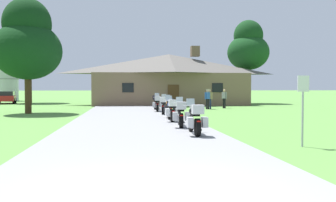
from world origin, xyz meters
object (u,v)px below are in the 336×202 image
motorcycle_white_second_in_row (181,114)px  tree_left_near (27,43)px  motorcycle_blue_third_in_row (171,111)px  motorcycle_black_nearest_to_camera (195,120)px  motorcycle_orange_fourth_in_row (170,108)px  motorcycle_yellow_fifth_in_row (163,105)px  bystander_blue_shirt_by_tree (207,98)px  bystander_gray_shirt_near_lodge (224,98)px  tree_left_far (29,40)px  metal_silo_distant (7,76)px  tree_right_of_lodge (248,48)px  motorcycle_silver_farthest_in_row (156,102)px  metal_signpost_roadside (303,102)px  parked_red_suv_far_left (6,97)px  motorcycle_red_sixth_in_row (157,104)px  bystander_tan_shirt_beside_signpost (209,98)px

motorcycle_white_second_in_row → tree_left_near: size_ratio=0.26×
motorcycle_blue_third_in_row → motorcycle_white_second_in_row: bearing=-89.2°
motorcycle_black_nearest_to_camera → motorcycle_orange_fourth_in_row: bearing=90.4°
tree_left_near → motorcycle_orange_fourth_in_row: bearing=-28.2°
motorcycle_black_nearest_to_camera → motorcycle_white_second_in_row: same height
motorcycle_yellow_fifth_in_row → bystander_blue_shirt_by_tree: size_ratio=1.23×
bystander_gray_shirt_near_lodge → tree_left_far: (-19.81, 13.71, 6.47)m
motorcycle_white_second_in_row → metal_silo_distant: 41.50m
tree_left_far → motorcycle_white_second_in_row: bearing=-64.8°
metal_silo_distant → bystander_gray_shirt_near_lodge: bearing=-41.2°
motorcycle_orange_fourth_in_row → tree_right_of_lodge: tree_right_of_lodge is taller
motorcycle_yellow_fifth_in_row → motorcycle_silver_farthest_in_row: bearing=98.3°
motorcycle_blue_third_in_row → metal_signpost_roadside: (2.91, -8.23, 0.74)m
tree_right_of_lodge → parked_red_suv_far_left: size_ratio=1.96×
motorcycle_black_nearest_to_camera → motorcycle_white_second_in_row: (-0.11, 2.75, 0.00)m
motorcycle_red_sixth_in_row → motorcycle_silver_farthest_in_row: bearing=92.2°
motorcycle_silver_farthest_in_row → tree_left_far: size_ratio=0.18×
bystander_tan_shirt_beside_signpost → bystander_blue_shirt_by_tree: 0.29m
metal_silo_distant → parked_red_suv_far_left: (2.81, -9.56, -2.63)m
tree_left_far → metal_silo_distant: size_ratio=1.66×
bystander_tan_shirt_beside_signpost → parked_red_suv_far_left: size_ratio=0.34×
motorcycle_yellow_fifth_in_row → bystander_gray_shirt_near_lodge: 9.40m
motorcycle_yellow_fifth_in_row → motorcycle_red_sixth_in_row: 2.78m
bystander_blue_shirt_by_tree → tree_left_far: size_ratio=0.15×
motorcycle_orange_fourth_in_row → motorcycle_silver_farthest_in_row: (-0.10, 8.23, 0.01)m
motorcycle_black_nearest_to_camera → metal_silo_distant: size_ratio=0.31×
motorcycle_white_second_in_row → bystander_blue_shirt_by_tree: size_ratio=1.24×
motorcycle_orange_fourth_in_row → motorcycle_red_sixth_in_row: same height
motorcycle_blue_third_in_row → tree_right_of_lodge: size_ratio=0.22×
bystander_blue_shirt_by_tree → tree_left_far: bearing=117.9°
motorcycle_yellow_fifth_in_row → motorcycle_silver_farthest_in_row: 5.51m
metal_silo_distant → parked_red_suv_far_left: metal_silo_distant is taller
metal_signpost_roadside → tree_left_near: (-11.94, 15.75, 3.53)m
bystander_gray_shirt_near_lodge → metal_signpost_roadside: size_ratio=0.78×
bystander_tan_shirt_beside_signpost → parked_red_suv_far_left: 24.36m
metal_silo_distant → tree_left_far: bearing=-58.0°
tree_right_of_lodge → motorcycle_silver_farthest_in_row: bearing=-135.9°
motorcycle_blue_third_in_row → parked_red_suv_far_left: bearing=122.6°
motorcycle_yellow_fifth_in_row → metal_silo_distant: (-18.74, 28.90, 2.79)m
motorcycle_black_nearest_to_camera → metal_signpost_roadside: bearing=-43.5°
motorcycle_yellow_fifth_in_row → metal_silo_distant: 34.56m
parked_red_suv_far_left → bystander_gray_shirt_near_lodge: bearing=-41.6°
motorcycle_white_second_in_row → tree_left_near: bearing=137.0°
bystander_tan_shirt_beside_signpost → tree_right_of_lodge: size_ratio=0.18×
bystander_gray_shirt_near_lodge → motorcycle_blue_third_in_row: bearing=-58.5°
tree_right_of_lodge → motorcycle_orange_fourth_in_row: bearing=-120.6°
bystander_tan_shirt_beside_signpost → tree_left_near: 14.84m
motorcycle_black_nearest_to_camera → parked_red_suv_far_left: size_ratio=0.43×
bystander_tan_shirt_beside_signpost → metal_silo_distant: bearing=-5.1°
motorcycle_yellow_fifth_in_row → tree_left_near: bearing=174.3°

